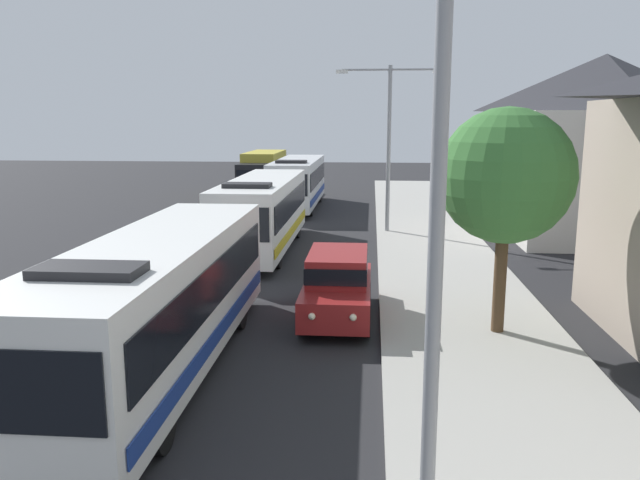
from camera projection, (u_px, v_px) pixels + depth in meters
The scene contains 9 objects.
bus_lead at pixel (159, 299), 13.65m from camera, with size 2.58×10.93×3.21m.
bus_second_in_line at pixel (263, 211), 26.44m from camera, with size 2.58×10.47×3.21m.
bus_middle at pixel (298, 181), 38.98m from camera, with size 2.58×10.49×3.21m.
white_suv at pixel (338, 283), 17.50m from camera, with size 1.86×4.69×1.90m.
box_truck_oncoming at pixel (263, 172), 45.39m from camera, with size 2.35×8.32×3.15m.
streetlamp_near at pixel (440, 139), 7.35m from camera, with size 6.16×0.28×8.48m.
streetlamp_mid at pixel (389, 132), 29.70m from camera, with size 5.09×0.28×7.87m.
roadside_tree at pixel (506, 176), 15.41m from camera, with size 3.38×3.38×5.72m.
house_distant_gabled at pixel (599, 146), 28.84m from camera, with size 8.30×8.18×8.44m.
Camera 1 is at (3.30, -0.30, 5.58)m, focal length 34.95 mm.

